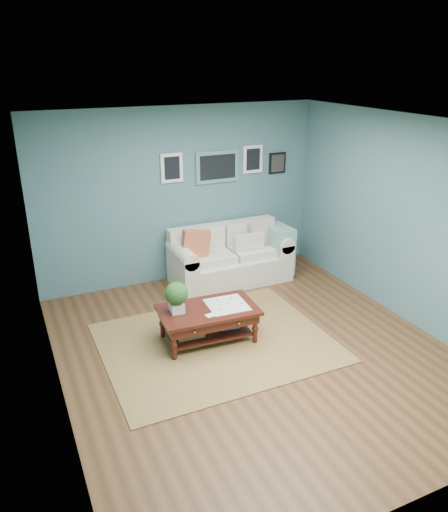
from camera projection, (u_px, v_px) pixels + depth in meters
room_shell at (256, 246)px, 5.65m from camera, size 5.00×5.02×2.70m
area_rug at (216, 342)px, 6.27m from camera, size 2.78×2.22×0.01m
loveseat at (234, 256)px, 7.93m from camera, size 1.90×0.86×0.98m
coffee_table at (203, 315)px, 6.18m from camera, size 1.25×0.78×0.85m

